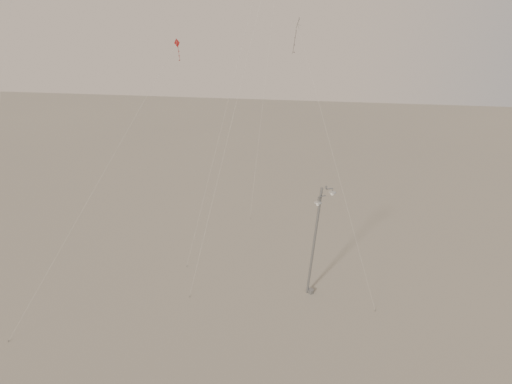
# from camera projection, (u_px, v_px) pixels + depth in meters

# --- Properties ---
(ground) EXTENTS (160.00, 160.00, 0.00)m
(ground) POSITION_uv_depth(u_px,v_px,m) (203.00, 341.00, 25.52)
(ground) COLOR gray
(ground) RESTS_ON ground
(street_lamp) EXTENTS (1.61, 1.12, 8.78)m
(street_lamp) POSITION_uv_depth(u_px,v_px,m) (316.00, 239.00, 28.07)
(street_lamp) COLOR gray
(street_lamp) RESTS_ON ground
(kite_1) EXTENTS (5.57, 7.80, 24.22)m
(kite_1) POSITION_uv_depth(u_px,v_px,m) (258.00, 16.00, 26.70)
(kite_1) COLOR #2C2625
(kite_1) RESTS_ON ground
(kite_3) EXTENTS (8.65, 12.72, 17.61)m
(kite_3) POSITION_uv_depth(u_px,v_px,m) (135.00, 119.00, 27.75)
(kite_3) COLOR maroon
(kite_3) RESTS_ON ground
(kite_4) EXTENTS (6.70, 3.39, 19.00)m
(kite_4) POSITION_uv_depth(u_px,v_px,m) (315.00, 92.00, 25.02)
(kite_4) COLOR #2C2625
(kite_4) RESTS_ON ground
(kite_5) EXTENTS (2.06, 8.42, 26.22)m
(kite_5) POSITION_uv_depth(u_px,v_px,m) (275.00, 0.00, 38.15)
(kite_5) COLOR #AF541D
(kite_5) RESTS_ON ground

